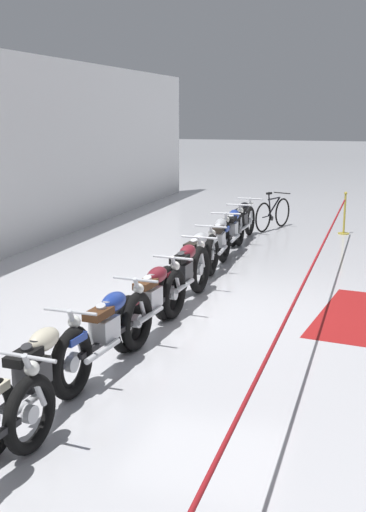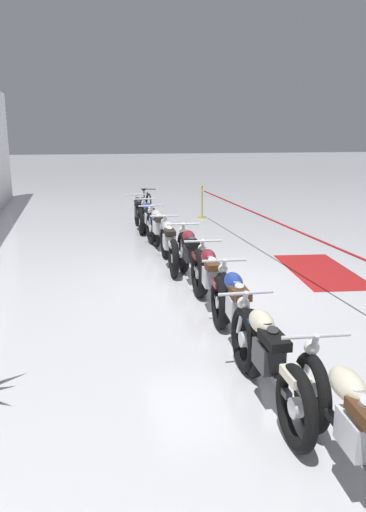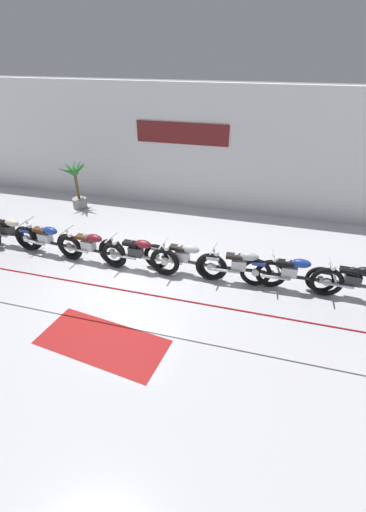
# 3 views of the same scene
# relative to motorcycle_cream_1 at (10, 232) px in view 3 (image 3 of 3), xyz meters

# --- Properties ---
(ground_plane) EXTENTS (120.00, 120.00, 0.00)m
(ground_plane) POSITION_rel_motorcycle_cream_1_xyz_m (4.07, -0.68, -0.47)
(ground_plane) COLOR silver
(back_wall) EXTENTS (28.00, 0.29, 4.20)m
(back_wall) POSITION_rel_motorcycle_cream_1_xyz_m (4.07, 4.45, 1.63)
(back_wall) COLOR white
(back_wall) RESTS_ON ground
(motorcycle_cream_1) EXTENTS (2.21, 0.62, 0.95)m
(motorcycle_cream_1) POSITION_rel_motorcycle_cream_1_xyz_m (0.00, 0.00, 0.00)
(motorcycle_cream_1) COLOR black
(motorcycle_cream_1) RESTS_ON ground
(motorcycle_blue_2) EXTENTS (2.30, 0.62, 0.96)m
(motorcycle_blue_2) POSITION_rel_motorcycle_cream_1_xyz_m (1.37, -0.14, -0.00)
(motorcycle_blue_2) COLOR black
(motorcycle_blue_2) RESTS_ON ground
(motorcycle_maroon_3) EXTENTS (2.21, 0.62, 0.95)m
(motorcycle_maroon_3) POSITION_rel_motorcycle_cream_1_xyz_m (2.75, -0.19, -0.01)
(motorcycle_maroon_3) COLOR black
(motorcycle_maroon_3) RESTS_ON ground
(motorcycle_maroon_4) EXTENTS (2.33, 0.62, 0.98)m
(motorcycle_maroon_4) POSITION_rel_motorcycle_cream_1_xyz_m (4.15, -0.20, 0.01)
(motorcycle_maroon_4) COLOR black
(motorcycle_maroon_4) RESTS_ON ground
(motorcycle_silver_5) EXTENTS (2.30, 0.62, 0.94)m
(motorcycle_silver_5) POSITION_rel_motorcycle_cream_1_xyz_m (5.38, -0.05, -0.01)
(motorcycle_silver_5) COLOR black
(motorcycle_silver_5) RESTS_ON ground
(motorcycle_silver_6) EXTENTS (2.28, 0.62, 0.97)m
(motorcycle_silver_6) POSITION_rel_motorcycle_cream_1_xyz_m (6.84, -0.08, 0.00)
(motorcycle_silver_6) COLOR black
(motorcycle_silver_6) RESTS_ON ground
(motorcycle_blue_7) EXTENTS (2.45, 0.62, 0.97)m
(motorcycle_blue_7) POSITION_rel_motorcycle_cream_1_xyz_m (8.05, -0.07, 0.01)
(motorcycle_blue_7) COLOR black
(motorcycle_blue_7) RESTS_ON ground
(motorcycle_black_8) EXTENTS (2.18, 0.62, 0.93)m
(motorcycle_black_8) POSITION_rel_motorcycle_cream_1_xyz_m (9.49, 0.03, -0.00)
(motorcycle_black_8) COLOR black
(motorcycle_black_8) RESTS_ON ground
(potted_palm_left_of_row) EXTENTS (1.09, 1.08, 1.77)m
(potted_palm_left_of_row) POSITION_rel_motorcycle_cream_1_xyz_m (0.47, 3.13, 0.44)
(potted_palm_left_of_row) COLOR gray
(potted_palm_left_of_row) RESTS_ON ground
(stanchion_far_left) EXTENTS (13.80, 0.28, 1.05)m
(stanchion_far_left) POSITION_rel_motorcycle_cream_1_xyz_m (2.60, -2.21, 0.29)
(stanchion_far_left) COLOR gold
(stanchion_far_left) RESTS_ON ground
(floor_banner) EXTENTS (2.77, 1.51, 0.01)m
(floor_banner) POSITION_rel_motorcycle_cream_1_xyz_m (4.41, -2.89, -0.47)
(floor_banner) COLOR maroon
(floor_banner) RESTS_ON ground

